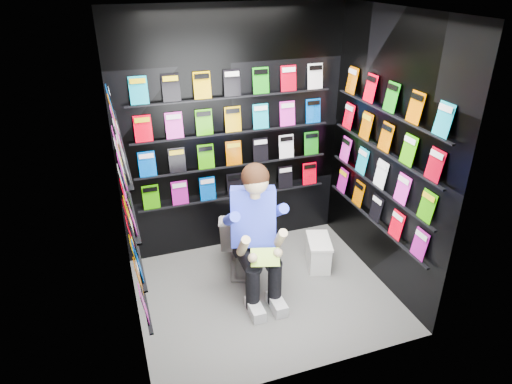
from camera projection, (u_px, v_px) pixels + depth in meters
name	position (u px, v px, depth m)	size (l,w,h in m)	color
floor	(264.00, 294.00, 4.49)	(2.40, 2.40, 0.00)	#5D5D5A
ceiling	(267.00, 11.00, 3.32)	(2.40, 2.40, 0.00)	white
wall_back	(233.00, 136.00, 4.75)	(2.40, 0.04, 2.60)	black
wall_front	(317.00, 231.00, 3.06)	(2.40, 0.04, 2.60)	black
wall_left	(121.00, 194.00, 3.55)	(0.04, 2.00, 2.60)	black
wall_right	(386.00, 156.00, 4.25)	(0.04, 2.00, 2.60)	black
comics_back	(233.00, 137.00, 4.72)	(2.10, 0.06, 1.37)	#C65E00
comics_left	(125.00, 193.00, 3.56)	(0.06, 1.70, 1.37)	#C65E00
comics_right	(383.00, 156.00, 4.24)	(0.06, 1.70, 1.37)	#C65E00
toilet	(241.00, 236.00, 4.75)	(0.42, 0.75, 0.73)	white
longbox	(318.00, 254.00, 4.85)	(0.21, 0.39, 0.29)	white
longbox_lid	(319.00, 241.00, 4.78)	(0.23, 0.41, 0.03)	white
reader	(252.00, 217.00, 4.23)	(0.56, 0.82, 1.51)	blue
held_comic	(265.00, 257.00, 4.04)	(0.26, 0.01, 0.18)	green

